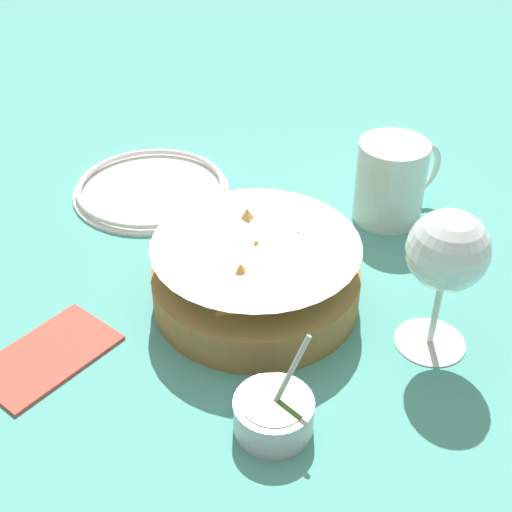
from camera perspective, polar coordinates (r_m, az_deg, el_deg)
The scene contains 7 objects.
ground_plane at distance 0.81m, azimuth -2.15°, elevation -4.23°, with size 4.00×4.00×0.00m, color teal.
food_basket at distance 0.79m, azimuth -0.08°, elevation -1.55°, with size 0.23×0.23×0.09m.
sauce_cup at distance 0.67m, azimuth 1.42°, elevation -12.47°, with size 0.08×0.08×0.10m.
wine_glass at distance 0.72m, azimuth 15.05°, elevation 0.08°, with size 0.08×0.08×0.16m.
beer_mug at distance 0.95m, azimuth 10.75°, elevation 5.71°, with size 0.13×0.09×0.11m.
side_plate at distance 1.01m, azimuth -8.37°, elevation 5.40°, with size 0.22×0.22×0.01m.
napkin at distance 0.78m, azimuth -16.36°, elevation -7.56°, with size 0.16×0.12×0.01m.
Camera 1 is at (-0.30, -0.53, 0.53)m, focal length 50.00 mm.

